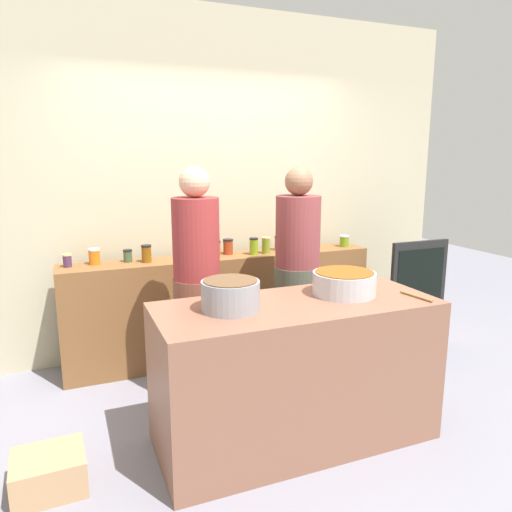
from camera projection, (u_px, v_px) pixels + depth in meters
ground at (275, 414)px, 3.30m from camera, size 12.00×12.00×0.00m
storefront_wall at (210, 184)px, 4.31m from camera, size 4.80×0.12×3.00m
display_shelf at (224, 306)px, 4.20m from camera, size 2.70×0.36×0.91m
prep_table at (296, 372)px, 2.94m from camera, size 1.70×0.70×0.89m
preserve_jar_0 at (67, 260)px, 3.68m from camera, size 0.07×0.07×0.10m
preserve_jar_1 at (94, 256)px, 3.77m from camera, size 0.09×0.09×0.13m
preserve_jar_2 at (128, 256)px, 3.86m from camera, size 0.07×0.07×0.10m
preserve_jar_3 at (146, 254)px, 3.84m from camera, size 0.08×0.08×0.14m
preserve_jar_4 at (191, 250)px, 4.05m from camera, size 0.07×0.07×0.13m
preserve_jar_5 at (206, 250)px, 4.01m from camera, size 0.08×0.08×0.13m
preserve_jar_6 at (216, 248)px, 4.12m from camera, size 0.09×0.09×0.13m
preserve_jar_7 at (228, 247)px, 4.16m from camera, size 0.09×0.09×0.13m
preserve_jar_8 at (254, 246)px, 4.14m from camera, size 0.08×0.08×0.15m
preserve_jar_9 at (266, 245)px, 4.20m from camera, size 0.08×0.08×0.15m
preserve_jar_10 at (279, 243)px, 4.35m from camera, size 0.09×0.09×0.13m
preserve_jar_11 at (296, 246)px, 4.29m from camera, size 0.07×0.07×0.11m
preserve_jar_12 at (304, 243)px, 4.37m from camera, size 0.07×0.07×0.12m
preserve_jar_13 at (344, 241)px, 4.53m from camera, size 0.09×0.09×0.11m
cooking_pot_left at (231, 295)px, 2.70m from camera, size 0.33×0.33×0.18m
cooking_pot_center at (344, 283)px, 3.01m from camera, size 0.40×0.40×0.15m
wooden_spoon at (416, 296)px, 2.95m from camera, size 0.05×0.25×0.02m
cook_with_tongs at (198, 298)px, 3.36m from camera, size 0.34×0.34×1.68m
cook_in_cap at (297, 284)px, 3.78m from camera, size 0.36×0.36×1.67m
bread_crate at (49, 472)px, 2.54m from camera, size 0.38×0.33×0.20m
chalkboard_sign at (418, 294)px, 4.38m from camera, size 0.60×0.05×1.00m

